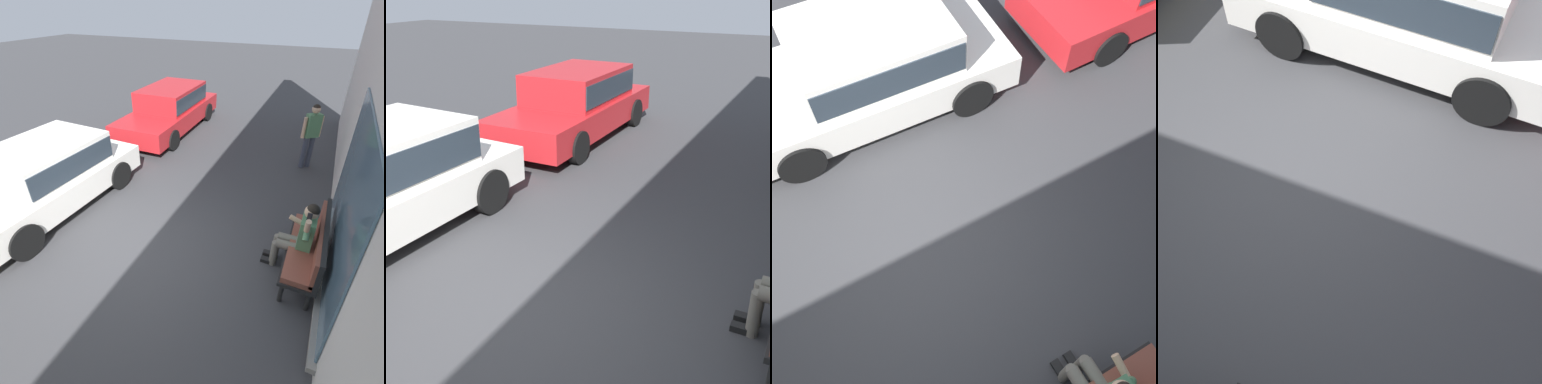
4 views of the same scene
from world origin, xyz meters
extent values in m
plane|color=#38383A|center=(0.00, 0.00, 0.00)|extent=(60.00, 60.00, 0.00)
cylinder|color=#6B665B|center=(-0.69, 2.36, 0.25)|extent=(0.12, 0.12, 0.49)
cube|color=black|center=(-0.69, 2.28, 0.04)|extent=(0.10, 0.24, 0.07)
cylinder|color=#6B665B|center=(-0.87, 2.36, 0.25)|extent=(0.12, 0.12, 0.49)
cube|color=black|center=(-0.87, 2.28, 0.04)|extent=(0.10, 0.24, 0.07)
cube|color=red|center=(-5.60, -2.24, 0.52)|extent=(4.69, 1.81, 0.56)
cube|color=red|center=(-5.79, -2.24, 1.12)|extent=(2.45, 1.58, 0.65)
cube|color=#28333D|center=(-5.79, -2.24, 1.12)|extent=(2.40, 1.61, 0.46)
cylinder|color=black|center=(-4.16, -1.38, 0.32)|extent=(0.63, 0.19, 0.63)
cylinder|color=black|center=(-4.14, -3.06, 0.32)|extent=(0.63, 0.19, 0.63)
cylinder|color=black|center=(-7.06, -1.41, 0.32)|extent=(0.63, 0.19, 0.63)
cylinder|color=black|center=(-7.04, -3.09, 0.32)|extent=(0.63, 0.19, 0.63)
cylinder|color=black|center=(-1.71, -1.56, 0.34)|extent=(0.68, 0.21, 0.67)
cylinder|color=black|center=(-1.79, -3.30, 0.34)|extent=(0.68, 0.21, 0.67)
camera|label=1|loc=(3.28, 2.60, 3.92)|focal=28.00mm
camera|label=2|loc=(3.41, 2.60, 3.17)|focal=45.00mm
camera|label=3|loc=(0.75, 2.60, 5.84)|focal=45.00mm
camera|label=4|loc=(-1.85, 2.60, 4.29)|focal=45.00mm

